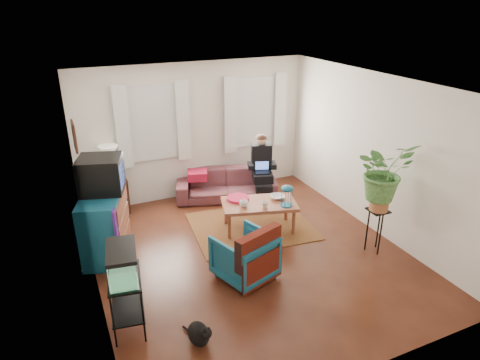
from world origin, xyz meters
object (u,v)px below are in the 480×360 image
armchair (244,254)px  sofa (226,180)px  dresser (105,224)px  plant_stand (375,230)px  side_table (114,195)px  aquarium_stand (127,303)px  coffee_table (259,216)px

armchair → sofa: bearing=-125.9°
sofa → dresser: 2.67m
sofa → plant_stand: 3.04m
dresser → armchair: 2.20m
side_table → dresser: (-0.34, -1.38, 0.16)m
aquarium_stand → coffee_table: size_ratio=0.59×
side_table → plant_stand: size_ratio=0.94×
side_table → armchair: armchair is taller
coffee_table → aquarium_stand: bearing=-132.9°
dresser → aquarium_stand: dresser is taller
armchair → aquarium_stand: bearing=-6.8°
side_table → dresser: size_ratio=0.61×
sofa → side_table: bearing=-169.2°
armchair → coffee_table: armchair is taller
aquarium_stand → armchair: (1.68, 0.36, 0.01)m
dresser → armchair: dresser is taller
coffee_table → plant_stand: plant_stand is taller
side_table → armchair: (1.33, -2.82, 0.04)m
sofa → aquarium_stand: bearing=-111.4°
sofa → plant_stand: bearing=-44.6°
sofa → plant_stand: (1.35, -2.72, -0.02)m
side_table → armchair: 3.12m
armchair → side_table: bearing=-83.5°
plant_stand → armchair: bearing=174.3°
sofa → aquarium_stand: size_ratio=2.65×
coffee_table → dresser: bearing=-171.2°
side_table → coffee_table: bearing=-38.7°
dresser → side_table: bearing=93.5°
aquarium_stand → armchair: bearing=20.8°
side_table → sofa: bearing=-8.3°
dresser → coffee_table: 2.49m
plant_stand → dresser: bearing=156.5°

